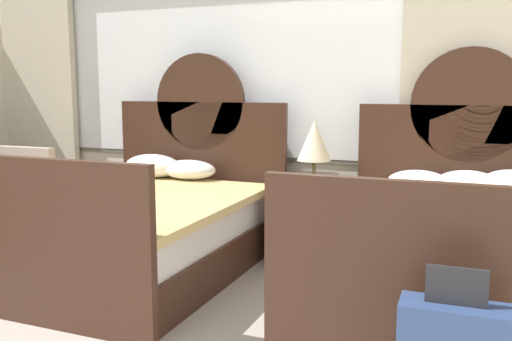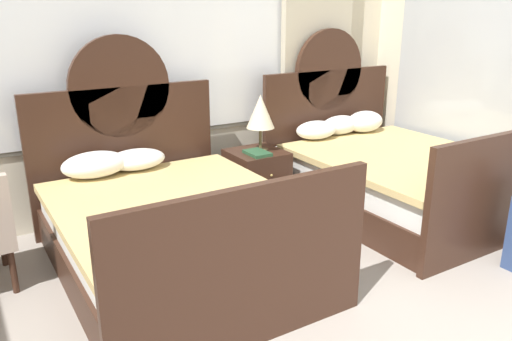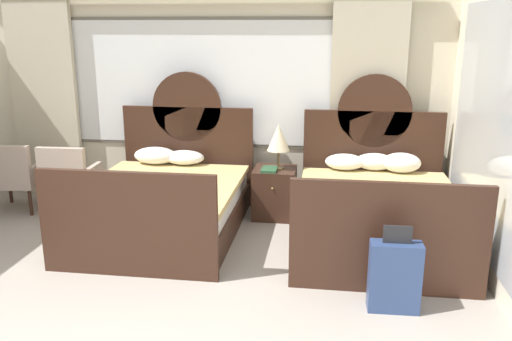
{
  "view_description": "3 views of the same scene",
  "coord_description": "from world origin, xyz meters",
  "views": [
    {
      "loc": [
        2.28,
        -0.96,
        1.41
      ],
      "look_at": [
        0.78,
        2.75,
        0.8
      ],
      "focal_mm": 39.22,
      "sensor_mm": 36.0,
      "label": 1
    },
    {
      "loc": [
        -1.43,
        -0.71,
        1.92
      ],
      "look_at": [
        0.53,
        2.46,
        0.71
      ],
      "focal_mm": 35.57,
      "sensor_mm": 36.0,
      "label": 2
    },
    {
      "loc": [
        1.67,
        -2.83,
        2.26
      ],
      "look_at": [
        0.93,
        2.38,
        0.81
      ],
      "focal_mm": 37.26,
      "sensor_mm": 36.0,
      "label": 3
    }
  ],
  "objects": [
    {
      "name": "table_lamp_on_nightstand",
      "position": [
        1.07,
        3.26,
        0.98
      ],
      "size": [
        0.27,
        0.27,
        0.54
      ],
      "color": "brown",
      "rests_on": "nightstand_between_beds"
    },
    {
      "name": "nightstand_between_beds",
      "position": [
        1.03,
        3.26,
        0.3
      ],
      "size": [
        0.5,
        0.53,
        0.6
      ],
      "color": "#382116",
      "rests_on": "ground_plane"
    },
    {
      "name": "armchair_by_window_centre",
      "position": [
        -2.18,
        3.0,
        0.47
      ],
      "size": [
        0.64,
        0.64,
        0.87
      ],
      "color": "#B29E8E",
      "rests_on": "ground_plane"
    },
    {
      "name": "book_on_nightstand",
      "position": [
        0.97,
        3.16,
        0.62
      ],
      "size": [
        0.18,
        0.26,
        0.03
      ],
      "color": "#285133",
      "rests_on": "nightstand_between_beds"
    },
    {
      "name": "bed_near_mirror",
      "position": [
        2.19,
        2.62,
        0.35
      ],
      "size": [
        1.68,
        2.2,
        1.7
      ],
      "color": "#382116",
      "rests_on": "ground_plane"
    },
    {
      "name": "bed_near_window",
      "position": [
        -0.13,
        2.61,
        0.35
      ],
      "size": [
        1.68,
        2.2,
        1.7
      ],
      "color": "#382116",
      "rests_on": "ground_plane"
    },
    {
      "name": "armchair_by_window_left",
      "position": [
        -1.46,
        3.0,
        0.47
      ],
      "size": [
        0.6,
        0.6,
        0.87
      ],
      "color": "#B29E8E",
      "rests_on": "ground_plane"
    },
    {
      "name": "wall_back_window",
      "position": [
        0.0,
        3.84,
        1.41
      ],
      "size": [
        6.23,
        0.22,
        2.7
      ],
      "color": "beige",
      "rests_on": "ground_plane"
    },
    {
      "name": "suitcase_on_floor",
      "position": [
        2.22,
        1.19,
        0.3
      ],
      "size": [
        0.42,
        0.19,
        0.73
      ],
      "color": "navy",
      "rests_on": "ground_plane"
    }
  ]
}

